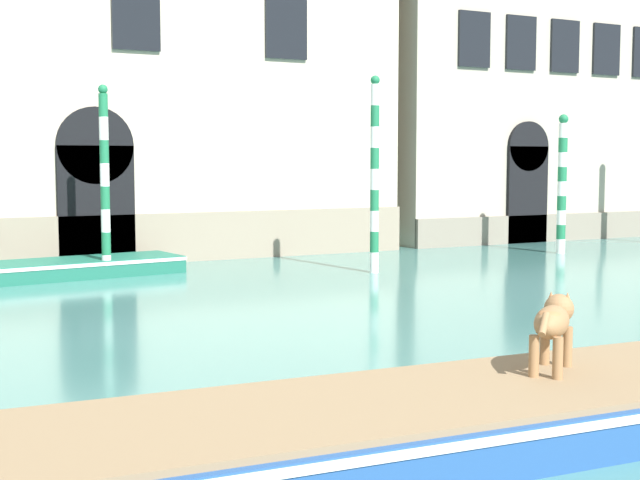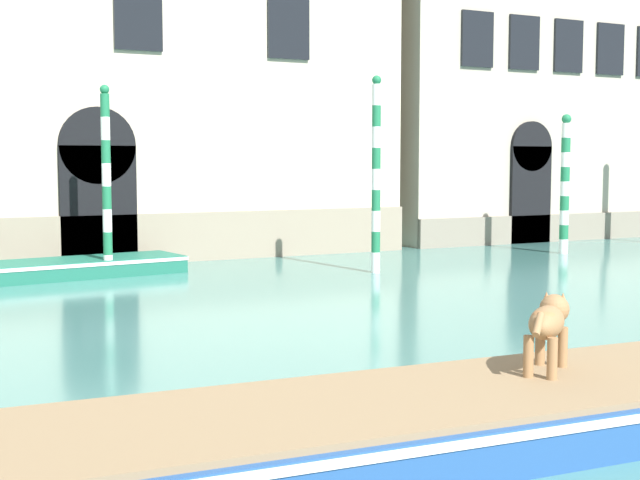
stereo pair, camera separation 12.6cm
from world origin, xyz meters
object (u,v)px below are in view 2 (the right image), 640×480
(mooring_pole_1, at_px, (565,184))
(mooring_pole_2, at_px, (376,174))
(boat_foreground, at_px, (393,422))
(boat_moored_near_palazzo, at_px, (72,267))
(dog_on_deck, at_px, (548,322))
(mooring_pole_0, at_px, (106,181))

(mooring_pole_1, distance_m, mooring_pole_2, 7.21)
(boat_foreground, relative_size, boat_moored_near_palazzo, 1.62)
(mooring_pole_1, height_order, mooring_pole_2, mooring_pole_2)
(boat_foreground, xyz_separation_m, dog_on_deck, (1.97, 0.15, 0.74))
(boat_moored_near_palazzo, bearing_deg, dog_on_deck, -88.59)
(mooring_pole_1, bearing_deg, boat_foreground, -137.14)
(dog_on_deck, relative_size, mooring_pole_0, 0.22)
(mooring_pole_2, bearing_deg, dog_on_deck, -112.26)
(mooring_pole_1, bearing_deg, boat_moored_near_palazzo, 174.62)
(dog_on_deck, bearing_deg, boat_foreground, 146.44)
(dog_on_deck, xyz_separation_m, boat_moored_near_palazzo, (-2.04, 13.77, -0.80))
(mooring_pole_0, height_order, mooring_pole_1, mooring_pole_0)
(dog_on_deck, height_order, mooring_pole_2, mooring_pole_2)
(dog_on_deck, height_order, boat_moored_near_palazzo, dog_on_deck)
(boat_moored_near_palazzo, distance_m, mooring_pole_1, 13.86)
(boat_moored_near_palazzo, relative_size, mooring_pole_2, 1.14)
(boat_moored_near_palazzo, bearing_deg, mooring_pole_0, -41.86)
(boat_foreground, relative_size, mooring_pole_1, 2.16)
(boat_foreground, bearing_deg, mooring_pole_1, 46.53)
(boat_foreground, distance_m, mooring_pole_0, 13.57)
(boat_moored_near_palazzo, xyz_separation_m, mooring_pole_1, (13.68, -1.29, 1.80))
(mooring_pole_0, bearing_deg, boat_foreground, -92.81)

